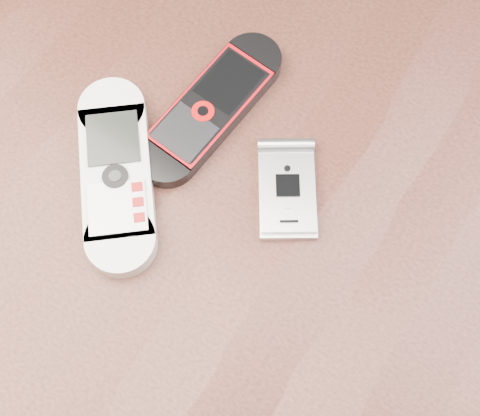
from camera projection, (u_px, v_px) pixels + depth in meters
name	position (u px, v px, depth m)	size (l,w,h in m)	color
ground	(238.00, 348.00, 1.24)	(4.00, 4.00, 0.00)	#472B19
table	(236.00, 247.00, 0.64)	(1.20, 0.80, 0.75)	black
nokia_white	(117.00, 174.00, 0.54)	(0.06, 0.17, 0.02)	white
nokia_black_red	(211.00, 108.00, 0.56)	(0.05, 0.17, 0.02)	black
motorola_razr	(287.00, 191.00, 0.54)	(0.05, 0.09, 0.01)	silver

